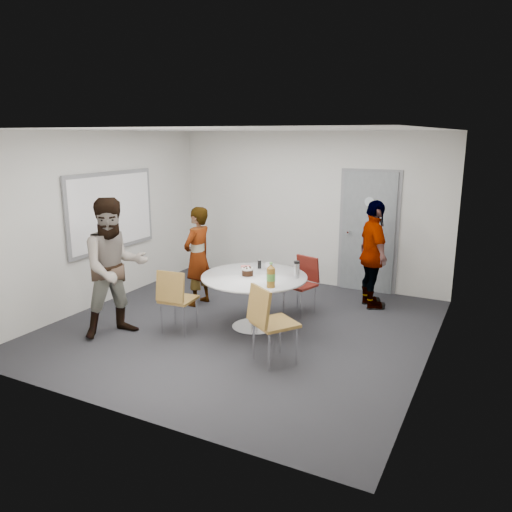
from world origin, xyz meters
The scene contains 15 objects.
floor centered at (0.00, 0.00, 0.00)m, with size 5.00×5.00×0.00m, color #252429.
ceiling centered at (0.00, 0.00, 2.70)m, with size 5.00×5.00×0.00m, color silver.
wall_back centered at (0.00, 2.50, 1.35)m, with size 5.00×5.00×0.00m, color silver.
wall_left centered at (-2.50, 0.00, 1.35)m, with size 5.00×5.00×0.00m, color silver.
wall_right centered at (2.50, 0.00, 1.35)m, with size 5.00×5.00×0.00m, color silver.
wall_front centered at (0.00, -2.50, 1.35)m, with size 5.00×5.00×0.00m, color silver.
door centered at (1.10, 2.48, 1.03)m, with size 1.02×0.17×2.12m.
whiteboard centered at (-2.46, 0.20, 1.45)m, with size 0.04×1.90×1.25m.
table centered at (0.19, 0.05, 0.66)m, with size 1.45×1.45×1.08m.
chair_near_left centered at (-0.69, -0.60, 0.55)m, with size 0.47×0.50×0.90m.
chair_near_right centered at (0.82, -0.87, 0.59)m, with size 0.65×0.66×0.96m.
chair_far centered at (0.53, 0.98, 0.52)m, with size 0.51×0.54×0.86m.
person_main centered at (-1.08, 0.56, 0.78)m, with size 0.57×0.37×1.56m, color #A5C6EA.
person_left centered at (-1.37, -0.97, 0.93)m, with size 0.90×0.70×1.86m, color white.
person_right centered at (1.40, 1.67, 0.84)m, with size 0.99×0.41×1.68m, color black.
Camera 1 is at (3.17, -5.78, 2.64)m, focal length 35.00 mm.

